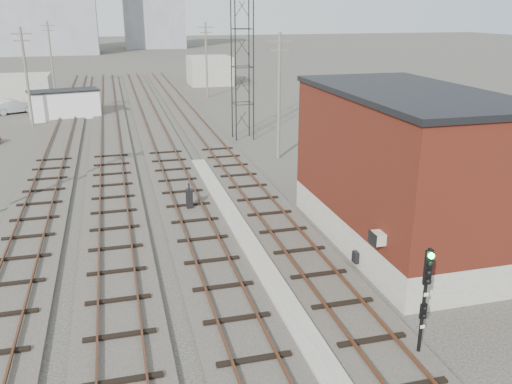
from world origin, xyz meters
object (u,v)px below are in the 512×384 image
object	(u,v)px
switch_stand	(189,199)
car_silver	(14,106)
signal_mast	(425,296)
car_grey	(54,104)
site_trailer	(65,104)

from	to	relation	value
switch_stand	car_silver	bearing A→B (deg)	111.46
signal_mast	car_silver	size ratio (longest dim) A/B	0.85
car_grey	site_trailer	bearing A→B (deg)	-156.50
switch_stand	car_silver	size ratio (longest dim) A/B	0.34
signal_mast	car_silver	world-z (taller)	signal_mast
switch_stand	car_grey	bearing A→B (deg)	105.36
signal_mast	switch_stand	xyz separation A→B (m)	(-5.16, 14.96, -1.48)
signal_mast	switch_stand	bearing A→B (deg)	109.03
car_silver	site_trailer	bearing A→B (deg)	-153.33
switch_stand	car_grey	xyz separation A→B (m)	(-9.78, 34.37, 0.00)
switch_stand	site_trailer	distance (m)	30.78
switch_stand	car_silver	distance (m)	36.61
site_trailer	signal_mast	bearing A→B (deg)	-85.19
car_silver	car_grey	distance (m)	3.94
site_trailer	car_silver	distance (m)	6.97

